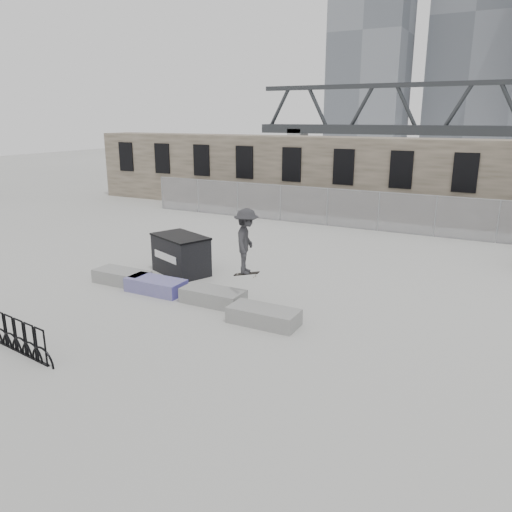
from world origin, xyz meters
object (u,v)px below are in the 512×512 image
Objects in this scene: planter_far_left at (122,276)px; planter_center_right at (213,296)px; skateboarder at (246,241)px; planter_center_left at (156,285)px; planter_offset at (264,315)px; dumpster at (181,254)px; bike_rack at (15,335)px.

planter_center_right is (3.89, -0.18, 0.00)m from planter_far_left.
skateboarder reaches higher than planter_center_right.
planter_center_left is 1.00× the size of planter_offset.
planter_far_left is at bearing -98.60° from dumpster.
planter_offset is at bearing 43.47° from bike_rack.
bike_rack is (1.37, -5.26, 0.18)m from planter_far_left.
planter_offset is 0.64× the size of bike_rack.
skateboarder is (3.72, -1.71, 1.31)m from dumpster.
planter_center_right and planter_offset have the same top height.
planter_offset is 6.41m from bike_rack.
dumpster is 0.81× the size of bike_rack.
planter_far_left is 1.00× the size of planter_center_left.
bike_rack is (0.21, -7.19, -0.29)m from dumpster.
bike_rack is at bearing -116.39° from planter_center_right.
dumpster is at bearing 45.45° from skateboarder.
planter_far_left is 1.66m from planter_center_left.
planter_center_left is (1.65, -0.19, 0.00)m from planter_far_left.
planter_center_right is at bearing -2.58° from planter_far_left.
bike_rack reaches higher than planter_far_left.
planter_center_left is 5.09m from bike_rack.
planter_center_right is 0.95× the size of skateboarder.
skateboarder reaches higher than planter_center_left.
bike_rack reaches higher than planter_center_right.
skateboarder is (3.51, 5.48, 1.60)m from bike_rack.
skateboarder is at bearing 136.83° from planter_offset.
planter_far_left and planter_center_right have the same top height.
planter_center_left is at bearing 86.75° from bike_rack.
planter_center_left and planter_offset have the same top height.
planter_far_left is at bearing 177.42° from planter_center_right.
dumpster reaches higher than planter_offset.
skateboarder is at bearing 21.59° from planter_center_right.
dumpster is 4.30m from skateboarder.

